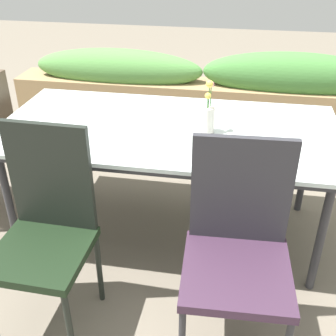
{
  "coord_description": "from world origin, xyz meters",
  "views": [
    {
      "loc": [
        0.27,
        -2.15,
        1.69
      ],
      "look_at": [
        -0.1,
        -0.05,
        0.45
      ],
      "focal_mm": 44.87,
      "sensor_mm": 36.0,
      "label": 1
    }
  ],
  "objects_px": {
    "chair_near_left": "(46,224)",
    "chair_near_right": "(238,243)",
    "dining_table": "(168,134)",
    "flower_vase": "(208,115)",
    "planter_box": "(204,91)"
  },
  "relations": [
    {
      "from": "dining_table",
      "to": "chair_near_right",
      "type": "height_order",
      "value": "chair_near_right"
    },
    {
      "from": "planter_box",
      "to": "chair_near_right",
      "type": "bearing_deg",
      "value": -81.12
    },
    {
      "from": "dining_table",
      "to": "flower_vase",
      "type": "distance_m",
      "value": 0.27
    },
    {
      "from": "flower_vase",
      "to": "planter_box",
      "type": "relative_size",
      "value": 0.08
    },
    {
      "from": "dining_table",
      "to": "planter_box",
      "type": "bearing_deg",
      "value": 88.03
    },
    {
      "from": "flower_vase",
      "to": "chair_near_left",
      "type": "bearing_deg",
      "value": -132.52
    },
    {
      "from": "chair_near_left",
      "to": "planter_box",
      "type": "relative_size",
      "value": 0.28
    },
    {
      "from": "chair_near_left",
      "to": "planter_box",
      "type": "height_order",
      "value": "chair_near_left"
    },
    {
      "from": "chair_near_left",
      "to": "flower_vase",
      "type": "bearing_deg",
      "value": -131.07
    },
    {
      "from": "flower_vase",
      "to": "planter_box",
      "type": "bearing_deg",
      "value": 95.77
    },
    {
      "from": "chair_near_left",
      "to": "flower_vase",
      "type": "xyz_separation_m",
      "value": [
        0.65,
        0.7,
        0.28
      ]
    },
    {
      "from": "dining_table",
      "to": "chair_near_left",
      "type": "bearing_deg",
      "value": -120.03
    },
    {
      "from": "dining_table",
      "to": "planter_box",
      "type": "distance_m",
      "value": 1.65
    },
    {
      "from": "chair_near_left",
      "to": "chair_near_right",
      "type": "bearing_deg",
      "value": -178.48
    },
    {
      "from": "chair_near_left",
      "to": "planter_box",
      "type": "bearing_deg",
      "value": -100.1
    }
  ]
}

